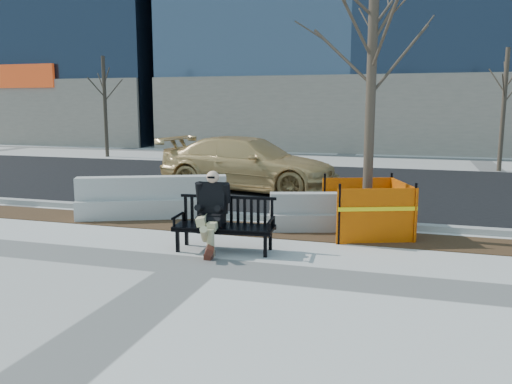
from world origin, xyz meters
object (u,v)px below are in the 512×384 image
Objects in this scene: sedan at (249,190)px; jersey_barrier_right at (337,230)px; tree_fence at (366,234)px; jersey_barrier_left at (153,217)px; bench at (224,251)px; seated_man at (212,249)px.

jersey_barrier_right is at bearing -135.16° from sedan.
sedan is 5.41m from jersey_barrier_right.
sedan is at bearing 109.58° from jersey_barrier_right.
tree_fence is 1.70× the size of jersey_barrier_left.
tree_fence is 2.07× the size of jersey_barrier_right.
seated_man reaches higher than bench.
tree_fence reaches higher than bench.
seated_man is at bearing -160.29° from sedan.
jersey_barrier_right is at bearing 42.49° from seated_man.
tree_fence reaches higher than jersey_barrier_left.
sedan is at bearing 98.95° from bench.
sedan reaches higher than jersey_barrier_left.
jersey_barrier_left is (-4.77, 0.20, 0.00)m from tree_fence.
jersey_barrier_right is at bearing 46.70° from bench.
tree_fence is 1.04× the size of sedan.
seated_man is 2.82m from jersey_barrier_right.
tree_fence is 4.78m from jersey_barrier_left.
bench is 0.32× the size of tree_fence.
jersey_barrier_right is at bearing -23.90° from jersey_barrier_left.
seated_man is 0.43× the size of jersey_barrier_left.
bench is 6.62m from sedan.
tree_fence is at bearing -131.58° from sedan.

